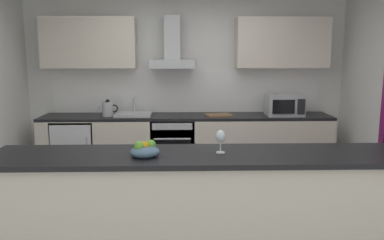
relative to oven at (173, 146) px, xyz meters
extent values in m
cube|color=slate|center=(0.20, -1.62, -0.47)|extent=(5.62, 4.94, 0.02)
cube|color=white|center=(0.20, 0.41, 0.84)|extent=(5.62, 0.12, 2.60)
cube|color=white|center=(0.20, 0.33, 0.77)|extent=(3.93, 0.02, 0.66)
cube|color=beige|center=(0.20, 0.03, -0.03)|extent=(4.07, 0.60, 0.86)
cube|color=black|center=(0.20, 0.03, 0.42)|extent=(4.07, 0.60, 0.04)
cube|color=beige|center=(0.34, -2.49, 0.02)|extent=(3.28, 0.52, 0.97)
cube|color=black|center=(0.34, -2.49, 0.53)|extent=(3.38, 0.64, 0.04)
cube|color=beige|center=(-1.16, 0.18, 1.45)|extent=(1.30, 0.32, 0.70)
cube|color=beige|center=(1.55, 0.18, 1.45)|extent=(1.30, 0.32, 0.70)
cube|color=slate|center=(0.00, 0.01, 0.00)|extent=(0.60, 0.56, 0.80)
cube|color=black|center=(0.00, -0.29, -0.06)|extent=(0.50, 0.02, 0.48)
cube|color=#B7BABC|center=(0.00, -0.29, 0.34)|extent=(0.54, 0.02, 0.09)
cylinder|color=#B7BABC|center=(0.00, -0.32, 0.18)|extent=(0.49, 0.02, 0.02)
cube|color=white|center=(-1.36, 0.01, -0.04)|extent=(0.58, 0.56, 0.85)
cube|color=silver|center=(-1.36, -0.28, -0.04)|extent=(0.55, 0.02, 0.80)
cylinder|color=#B7BABC|center=(-1.14, -0.30, 0.01)|extent=(0.02, 0.02, 0.38)
cube|color=#B7BABC|center=(1.57, -0.02, 0.59)|extent=(0.50, 0.36, 0.30)
cube|color=black|center=(1.51, -0.21, 0.59)|extent=(0.30, 0.02, 0.19)
cube|color=black|center=(1.75, -0.21, 0.59)|extent=(0.10, 0.01, 0.21)
cube|color=silver|center=(-0.55, 0.01, 0.46)|extent=(0.50, 0.40, 0.04)
cylinder|color=#B7BABC|center=(-0.55, 0.13, 0.57)|extent=(0.03, 0.03, 0.26)
cylinder|color=#B7BABC|center=(-0.55, 0.05, 0.69)|extent=(0.03, 0.16, 0.03)
cylinder|color=#B7BABC|center=(-0.90, -0.03, 0.54)|extent=(0.15, 0.15, 0.20)
sphere|color=black|center=(-0.90, -0.03, 0.65)|extent=(0.06, 0.06, 0.06)
cone|color=#B7BABC|center=(-1.00, -0.03, 0.58)|extent=(0.09, 0.04, 0.07)
torus|color=black|center=(-0.81, -0.03, 0.55)|extent=(0.11, 0.02, 0.11)
cube|color=#B7BABC|center=(0.00, 0.11, 1.16)|extent=(0.62, 0.45, 0.12)
cube|color=#B7BABC|center=(0.00, 0.16, 1.52)|extent=(0.22, 0.22, 0.60)
cylinder|color=silver|center=(0.43, -2.46, 0.55)|extent=(0.07, 0.07, 0.01)
cylinder|color=silver|center=(0.43, -2.46, 0.60)|extent=(0.01, 0.01, 0.09)
ellipsoid|color=silver|center=(0.43, -2.46, 0.68)|extent=(0.08, 0.08, 0.10)
ellipsoid|color=slate|center=(-0.15, -2.55, 0.58)|extent=(0.22, 0.22, 0.09)
sphere|color=#66B233|center=(-0.19, -2.57, 0.63)|extent=(0.07, 0.07, 0.07)
sphere|color=#66B233|center=(-0.11, -2.52, 0.63)|extent=(0.07, 0.07, 0.07)
sphere|color=orange|center=(-0.15, -2.55, 0.63)|extent=(0.07, 0.07, 0.07)
cube|color=#9E7247|center=(0.65, -0.02, 0.45)|extent=(0.39, 0.30, 0.02)
camera|label=1|loc=(0.13, -5.36, 1.31)|focal=36.16mm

